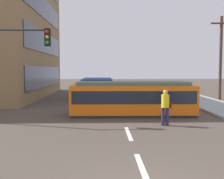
% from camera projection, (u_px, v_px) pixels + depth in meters
% --- Properties ---
extents(ground_plane, '(120.00, 120.00, 0.00)m').
position_uv_depth(ground_plane, '(122.00, 117.00, 15.43)').
color(ground_plane, '#493F36').
extents(lane_stripe_1, '(0.16, 2.40, 0.01)m').
position_uv_depth(lane_stripe_1, '(142.00, 168.00, 7.46)').
color(lane_stripe_1, silver).
rests_on(lane_stripe_1, ground).
extents(lane_stripe_2, '(0.16, 2.40, 0.01)m').
position_uv_depth(lane_stripe_2, '(129.00, 133.00, 11.44)').
color(lane_stripe_2, silver).
rests_on(lane_stripe_2, ground).
extents(lane_stripe_3, '(0.16, 2.40, 0.01)m').
position_uv_depth(lane_stripe_3, '(116.00, 102.00, 22.10)').
color(lane_stripe_3, silver).
rests_on(lane_stripe_3, ground).
extents(lane_stripe_4, '(0.16, 2.40, 0.01)m').
position_uv_depth(lane_stripe_4, '(114.00, 95.00, 28.09)').
color(lane_stripe_4, silver).
rests_on(lane_stripe_4, ground).
extents(streetcar_tram, '(6.97, 2.63, 1.92)m').
position_uv_depth(streetcar_tram, '(132.00, 98.00, 16.07)').
color(streetcar_tram, orange).
rests_on(streetcar_tram, ground).
extents(city_bus, '(2.56, 5.35, 1.81)m').
position_uv_depth(city_bus, '(97.00, 87.00, 24.70)').
color(city_bus, navy).
rests_on(city_bus, ground).
extents(pedestrian_crossing, '(0.50, 0.36, 1.67)m').
position_uv_depth(pedestrian_crossing, '(165.00, 105.00, 13.03)').
color(pedestrian_crossing, '#2A2847').
rests_on(pedestrian_crossing, ground).
extents(traffic_light_mast, '(2.87, 0.33, 4.71)m').
position_uv_depth(traffic_light_mast, '(17.00, 55.00, 13.50)').
color(traffic_light_mast, '#333333').
rests_on(traffic_light_mast, ground).
extents(utility_pole_mid, '(1.80, 0.24, 7.03)m').
position_uv_depth(utility_pole_mid, '(221.00, 56.00, 23.48)').
color(utility_pole_mid, '#4C352A').
rests_on(utility_pole_mid, ground).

